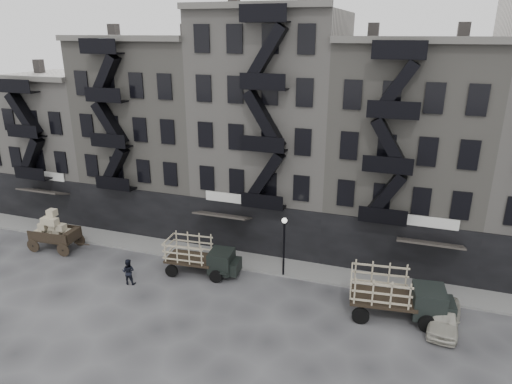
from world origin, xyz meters
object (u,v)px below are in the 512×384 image
(wagon, at_px, (53,227))
(pedestrian_mid, at_px, (128,272))
(car_east, at_px, (445,317))
(stake_truck_west, at_px, (201,254))
(stake_truck_east, at_px, (398,292))

(wagon, height_order, pedestrian_mid, wagon)
(car_east, bearing_deg, pedestrian_mid, -168.40)
(wagon, xyz_separation_m, car_east, (27.53, -0.96, -1.08))
(wagon, xyz_separation_m, pedestrian_mid, (8.22, -2.59, -0.88))
(stake_truck_west, distance_m, stake_truck_east, 12.90)
(wagon, xyz_separation_m, stake_truck_west, (12.08, 0.22, -0.32))
(wagon, relative_size, car_east, 0.94)
(stake_truck_west, bearing_deg, car_east, -9.26)
(stake_truck_west, distance_m, car_east, 15.51)
(wagon, relative_size, stake_truck_west, 0.73)
(wagon, height_order, car_east, wagon)
(stake_truck_east, xyz_separation_m, car_east, (2.58, -0.22, -0.96))
(stake_truck_east, height_order, car_east, stake_truck_east)
(pedestrian_mid, bearing_deg, stake_truck_east, 175.57)
(wagon, bearing_deg, stake_truck_east, -4.80)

